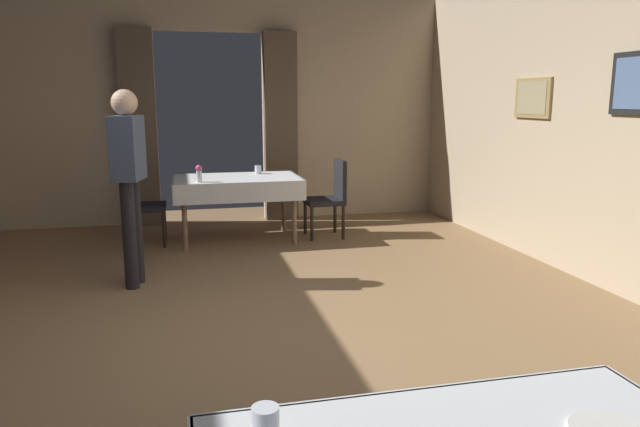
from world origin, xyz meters
The scene contains 8 objects.
ground centered at (0.00, 0.00, 0.00)m, with size 10.08×10.08×0.00m, color olive.
wall_back centered at (0.00, 4.18, 1.51)m, with size 6.40×0.27×3.00m.
dining_table_mid centered at (0.20, 2.93, 0.67)m, with size 1.45×0.95×0.75m.
chair_mid_left centered at (-0.91, 2.97, 0.52)m, with size 0.44×0.44×0.93m.
chair_mid_right centered at (1.31, 2.88, 0.52)m, with size 0.44×0.44×0.93m.
flower_vase_mid centered at (-0.23, 2.60, 0.85)m, with size 0.07×0.07×0.19m.
glass_mid_b centered at (0.49, 3.18, 0.80)m, with size 0.08×0.08×0.10m, color silver.
person_waiter_by_doorway centered at (-0.86, 1.44, 1.02)m, with size 0.29×0.40×1.72m.
Camera 1 is at (-0.42, -3.85, 1.64)m, focal length 32.93 mm.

